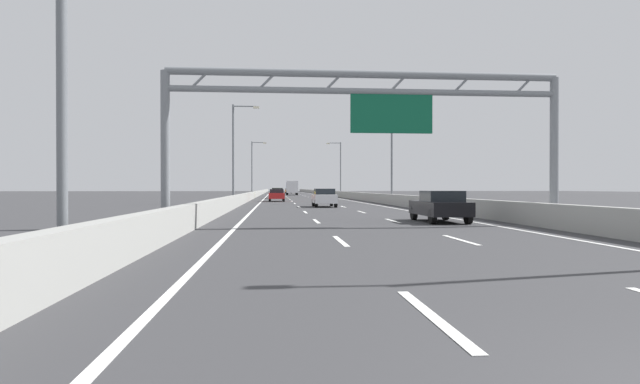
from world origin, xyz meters
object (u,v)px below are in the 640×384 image
streetlamp_right_mid (389,148)px  box_truck (292,187)px  streetlamp_left_mid (236,147)px  yellow_car (277,193)px  orange_car (288,191)px  streetlamp_right_far (339,166)px  white_car (324,197)px  black_car (440,206)px  sign_gantry (369,107)px  streetlamp_left_far (253,165)px  red_car (277,195)px

streetlamp_right_mid → box_truck: streetlamp_right_mid is taller
streetlamp_left_mid → yellow_car: size_ratio=2.06×
orange_car → yellow_car: 64.87m
streetlamp_left_mid → yellow_car: streetlamp_left_mid is taller
streetlamp_right_mid → streetlamp_right_far: (0.00, 40.43, 0.00)m
white_car → box_truck: bearing=90.4°
streetlamp_left_mid → box_truck: streetlamp_left_mid is taller
streetlamp_right_mid → black_car: 28.05m
sign_gantry → yellow_car: bearing=93.6°
streetlamp_right_mid → streetlamp_left_far: bearing=110.3°
streetlamp_left_mid → yellow_car: bearing=81.2°
black_car → streetlamp_right_mid: bearing=82.3°
streetlamp_left_mid → white_car: (7.71, -8.46, -4.63)m
streetlamp_right_mid → black_car: bearing=-97.7°
white_car → box_truck: box_truck is taller
streetlamp_right_far → red_car: 33.91m
white_car → box_truck: size_ratio=0.52×
sign_gantry → streetlamp_left_mid: bearing=104.5°
sign_gantry → streetlamp_left_far: 70.30m
streetlamp_left_far → sign_gantry: bearing=-83.8°
streetlamp_left_mid → streetlamp_right_far: same height
red_car → box_truck: bearing=86.2°
red_car → black_car: size_ratio=1.03×
streetlamp_left_mid → white_car: bearing=-47.7°
streetlamp_left_mid → streetlamp_right_mid: 14.93m
orange_car → red_car: orange_car is taller
streetlamp_left_far → streetlamp_left_mid: bearing=-90.0°
orange_car → white_car: (0.41, -99.76, 0.02)m
sign_gantry → orange_car: 120.83m
yellow_car → box_truck: box_truck is taller
streetlamp_right_mid → yellow_car: 29.01m
red_car → box_truck: box_truck is taller
orange_car → black_car: 118.78m
streetlamp_left_far → yellow_car: bearing=-73.6°
streetlamp_left_far → orange_car: (7.31, 50.87, -4.66)m
streetlamp_right_mid → streetlamp_left_far: size_ratio=1.00×
streetlamp_right_mid → streetlamp_left_far: same height
sign_gantry → red_car: 38.56m
box_truck → streetlamp_right_far: bearing=-67.6°
sign_gantry → black_car: bearing=29.5°
red_car → white_car: 17.58m
streetlamp_left_mid → red_car: streetlamp_left_mid is taller
sign_gantry → orange_car: size_ratio=3.57×
orange_car → black_car: black_car is taller
streetlamp_left_far → black_car: streetlamp_left_far is taller
streetlamp_left_far → streetlamp_right_far: same height
red_car → black_car: (7.30, -36.11, 0.01)m
streetlamp_right_mid → red_car: 14.79m
black_car → sign_gantry: bearing=-150.5°
white_car → box_truck: 67.54m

